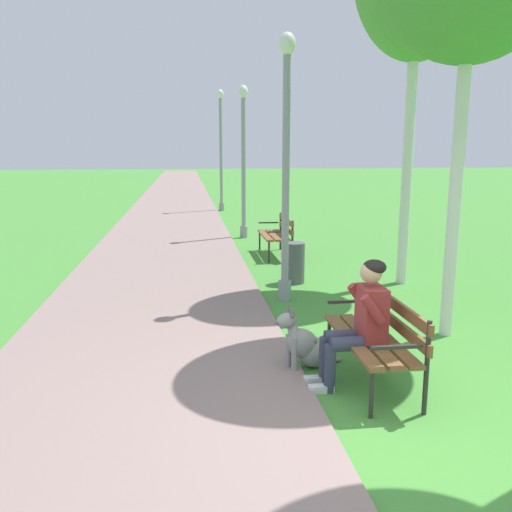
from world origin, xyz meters
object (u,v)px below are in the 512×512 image
Objects in this scene: lamp_post_mid at (243,161)px; lamp_post_far at (221,149)px; park_bench_near at (378,333)px; person_seated_on_near_bench at (360,319)px; litter_bin at (294,263)px; lamp_post_near at (286,167)px; dog_grey at (306,345)px; park_bench_mid at (278,232)px.

lamp_post_mid is 0.87× the size of lamp_post_far.
person_seated_on_near_bench is at bearing -164.98° from park_bench_near.
lamp_post_mid reaches higher than litter_bin.
park_bench_near is at bearing 15.02° from person_seated_on_near_bench.
lamp_post_near is 5.93m from lamp_post_mid.
dog_grey is 3.14m from lamp_post_near.
park_bench_mid is 3.77m from lamp_post_near.
litter_bin is (0.49, -11.17, -1.91)m from lamp_post_far.
park_bench_near is 1.00× the size of park_bench_mid.
lamp_post_near reaches higher than dog_grey.
lamp_post_far is (-0.15, 6.27, 0.28)m from lamp_post_mid.
lamp_post_mid reaches higher than park_bench_mid.
park_bench_near is at bearing -33.81° from dog_grey.
dog_grey is 0.18× the size of lamp_post_far.
lamp_post_mid is at bearing 88.16° from dog_grey.
dog_grey is at bearing 131.25° from person_seated_on_near_bench.
lamp_post_near is 1.98m from litter_bin.
litter_bin is (0.20, 4.10, -0.33)m from person_seated_on_near_bench.
litter_bin is at bearing 90.13° from park_bench_near.
dog_grey is at bearing 146.19° from park_bench_near.
park_bench_mid is 0.39× the size of lamp_post_mid.
lamp_post_near reaches higher than litter_bin.
litter_bin is at bearing 71.00° from lamp_post_near.
lamp_post_mid is 5.17m from litter_bin.
lamp_post_near is 12.21m from lamp_post_far.
park_bench_near is 0.39× the size of lamp_post_mid.
park_bench_near is at bearing -91.05° from park_bench_mid.
park_bench_mid is (0.12, 6.44, 0.00)m from park_bench_near.
lamp_post_near reaches higher than park_bench_near.
park_bench_near and park_bench_mid have the same top height.
person_seated_on_near_bench is 1.55× the size of dog_grey.
lamp_post_far is (-0.13, 12.20, 0.26)m from lamp_post_near.
park_bench_near is 0.27m from person_seated_on_near_bench.
lamp_post_far is at bearing 91.10° from person_seated_on_near_bench.
person_seated_on_near_bench reaches higher than park_bench_near.
lamp_post_mid is 6.28m from lamp_post_far.
dog_grey is at bearing -91.84° from lamp_post_mid.
lamp_post_mid is (-0.14, 9.00, 1.30)m from person_seated_on_near_bench.
dog_grey is 8.70m from lamp_post_mid.
dog_grey is 14.94m from lamp_post_far.
lamp_post_far is at bearing 91.40° from lamp_post_mid.
lamp_post_near is (-0.16, 3.07, 1.32)m from person_seated_on_near_bench.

